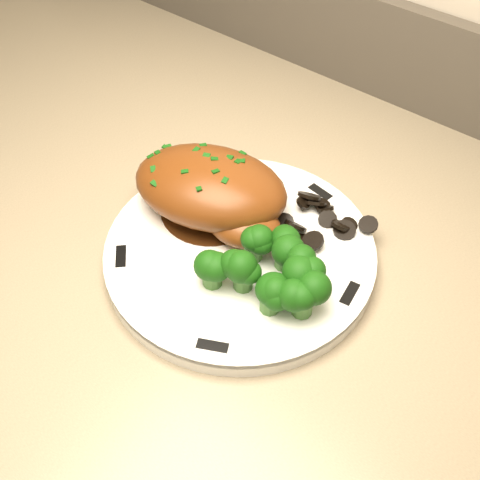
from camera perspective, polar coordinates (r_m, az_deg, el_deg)
The scene contains 10 objects.
plate at distance 0.57m, azimuth 0.00°, elevation -1.25°, with size 0.25×0.25×0.02m, color white.
rim_accent_0 at distance 0.54m, azimuth 10.36°, elevation -5.01°, with size 0.03×0.01×0.00m, color black.
rim_accent_1 at distance 0.62m, azimuth 7.61°, elevation 4.52°, with size 0.03×0.01×0.00m, color black.
rim_accent_2 at distance 0.63m, azimuth -4.13°, elevation 6.18°, with size 0.03×0.01×0.00m, color black.
rim_accent_3 at distance 0.56m, azimuth -11.23°, elevation -1.54°, with size 0.03×0.01×0.00m, color black.
rim_accent_4 at distance 0.50m, azimuth -2.63°, elevation -10.01°, with size 0.03×0.01×0.00m, color black.
gravy_pool at distance 0.60m, azimuth -2.73°, elevation 2.98°, with size 0.10×0.10×0.00m, color #341909.
chicken_breast at distance 0.57m, azimuth -2.47°, elevation 4.65°, with size 0.18×0.14×0.06m.
mushroom_pile at distance 0.58m, azimuth 7.49°, elevation 1.07°, with size 0.09×0.06×0.02m.
broccoli_florets at distance 0.52m, azimuth 2.56°, elevation -2.77°, with size 0.11×0.08×0.04m.
Camera 1 is at (-0.04, 1.37, 1.40)m, focal length 45.00 mm.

